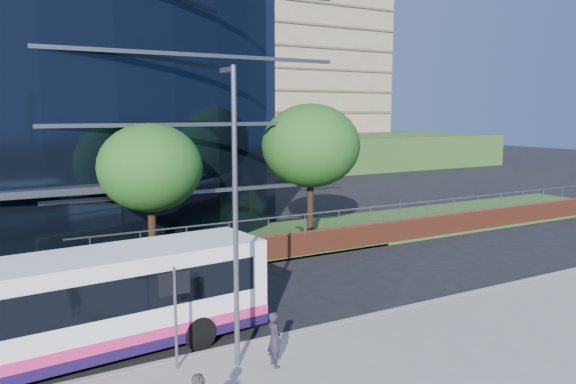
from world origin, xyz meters
TOP-DOWN VIEW (x-y plane):
  - grass_verge at (24.00, 11.00)m, footprint 36.00×8.00m
  - retaining_wall at (20.00, 7.30)m, footprint 34.00×0.40m
  - apartment_block at (32.00, 57.21)m, footprint 60.00×42.00m
  - street_sign at (4.50, -1.59)m, footprint 0.85×0.09m
  - tree_far_c at (7.00, 9.00)m, footprint 4.62×4.62m
  - tree_far_d at (16.00, 10.00)m, footprint 5.28×5.28m
  - tree_dist_e at (24.00, 40.00)m, footprint 4.62×4.62m
  - tree_dist_f at (40.00, 42.00)m, footprint 4.29×4.29m
  - streetlight_east at (6.00, -2.17)m, footprint 0.15×0.77m
  - city_bus at (2.39, 0.47)m, footprint 11.36×3.54m
  - pedestrian at (6.85, -2.75)m, footprint 0.41×0.58m

SIDE VIEW (x-z plane):
  - grass_verge at x=24.00m, z-range 0.00..0.12m
  - retaining_wall at x=20.00m, z-range -0.44..1.67m
  - pedestrian at x=6.85m, z-range 0.15..1.66m
  - city_bus at x=2.39m, z-range 0.09..3.12m
  - street_sign at x=4.50m, z-range 0.75..3.55m
  - tree_dist_f at x=40.00m, z-range 1.19..7.23m
  - streetlight_east at x=6.00m, z-range 0.44..8.44m
  - tree_far_c at x=7.00m, z-range 1.28..7.79m
  - tree_dist_e at x=24.00m, z-range 1.28..7.79m
  - tree_far_d at x=16.00m, z-range 1.47..8.91m
  - apartment_block at x=32.00m, z-range -3.89..26.11m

